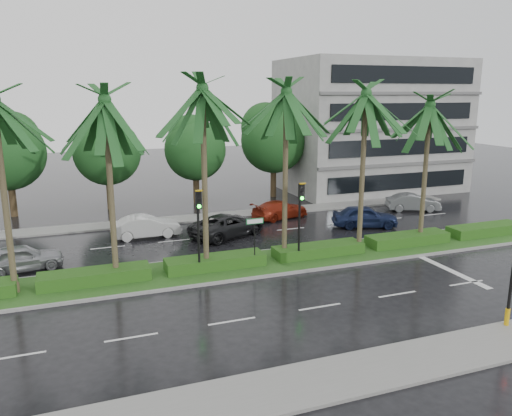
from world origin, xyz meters
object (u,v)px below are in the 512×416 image
object	(u,v)px
street_sign	(255,230)
car_darkgrey	(228,225)
car_silver	(21,258)
car_blue	(365,216)
car_red	(280,209)
car_white	(146,226)
car_grey	(413,202)
signal_median_left	(199,219)

from	to	relation	value
street_sign	car_darkgrey	distance (m)	6.59
street_sign	car_silver	size ratio (longest dim) A/B	0.63
street_sign	car_darkgrey	world-z (taller)	street_sign
car_silver	car_blue	size ratio (longest dim) A/B	0.93
car_red	car_white	bearing A→B (deg)	82.44
car_silver	car_grey	distance (m)	27.97
car_darkgrey	car_blue	xyz separation A→B (m)	(9.50, -1.17, 0.03)
street_sign	car_white	distance (m)	9.23
street_sign	car_silver	bearing A→B (deg)	161.04
street_sign	car_red	size ratio (longest dim) A/B	0.58
street_sign	car_red	xyz separation A→B (m)	(5.50, 9.56, -1.47)
car_white	car_blue	bearing A→B (deg)	-101.83
signal_median_left	car_blue	xyz separation A→B (m)	(13.00, 5.43, -2.24)
signal_median_left	car_silver	world-z (taller)	signal_median_left
signal_median_left	car_grey	distance (m)	21.02
car_grey	car_red	bearing A→B (deg)	103.12
car_darkgrey	car_blue	distance (m)	9.57
car_grey	street_sign	bearing A→B (deg)	137.46
car_blue	street_sign	bearing A→B (deg)	136.81
signal_median_left	car_grey	bearing A→B (deg)	23.39
car_red	car_grey	distance (m)	10.77
car_darkgrey	car_red	world-z (taller)	car_darkgrey
street_sign	car_white	xyz separation A→B (m)	(-4.50, 7.94, -1.41)
car_silver	signal_median_left	bearing A→B (deg)	-125.73
signal_median_left	car_blue	world-z (taller)	signal_median_left
car_darkgrey	car_red	distance (m)	5.91
car_blue	car_white	bearing A→B (deg)	98.61
signal_median_left	car_darkgrey	size ratio (longest dim) A/B	0.83
car_silver	car_blue	distance (m)	21.52
car_red	car_blue	xyz separation A→B (m)	(4.50, -4.31, 0.10)
car_red	car_grey	size ratio (longest dim) A/B	1.10
car_silver	car_white	size ratio (longest dim) A/B	0.95
street_sign	car_blue	bearing A→B (deg)	27.69
car_darkgrey	car_grey	distance (m)	15.77
signal_median_left	car_blue	distance (m)	14.27
car_red	car_blue	world-z (taller)	car_blue
car_red	signal_median_left	bearing A→B (deg)	122.12
signal_median_left	car_grey	xyz separation A→B (m)	(19.18, 8.30, -2.32)
signal_median_left	car_red	bearing A→B (deg)	48.89
car_red	car_grey	bearing A→B (deg)	-114.46
car_white	car_grey	size ratio (longest dim) A/B	1.06
car_blue	car_grey	distance (m)	6.81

